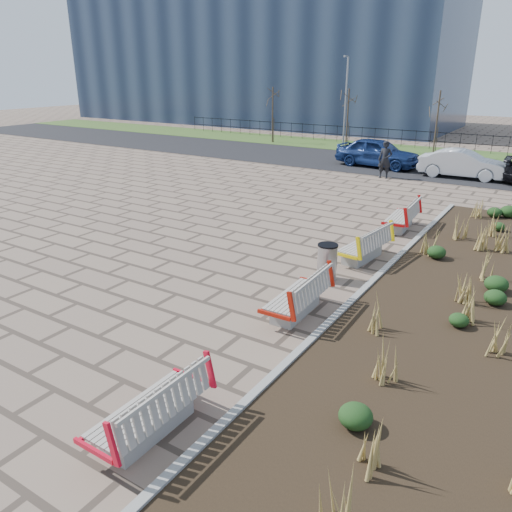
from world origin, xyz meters
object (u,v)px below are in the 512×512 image
Objects in this scene: bench_d at (401,215)px; lamp_west at (345,104)px; car_silver at (463,164)px; litter_bin at (327,263)px; bench_a at (147,406)px; pedestrian at (385,160)px; car_blue at (378,152)px; bench_b at (296,294)px; bench_c at (363,244)px.

lamp_west reaches higher than bench_d.
litter_bin is at bearing 176.89° from car_silver.
bench_a reaches higher than litter_bin.
pedestrian is 3.10m from car_blue.
car_blue is (-1.37, 2.78, -0.11)m from pedestrian.
pedestrian is 0.40× the size of car_blue.
lamp_west is (-4.23, 5.00, 2.21)m from car_blue.
car_blue is (-4.77, 23.42, 0.33)m from bench_a.
bench_b is 16.27m from pedestrian.
litter_bin is (-0.25, -1.92, -0.01)m from bench_c.
pedestrian is 0.44× the size of car_silver.
bench_c is (0.00, 8.86, 0.00)m from bench_a.
litter_bin is at bearing -67.82° from lamp_west.
bench_c is 0.35× the size of lamp_west.
bench_a and bench_b have the same top height.
bench_c is at bearing 82.72° from litter_bin.
bench_a is 22.80m from car_silver.
litter_bin is (-0.25, -5.52, -0.01)m from bench_d.
car_blue is at bearing -49.77° from lamp_west.
bench_a is at bearing 177.73° from car_silver.
car_blue is (-4.53, 16.48, 0.34)m from litter_bin.
bench_a is 0.49× the size of car_silver.
pedestrian is (-3.40, 11.78, 0.44)m from bench_c.
car_blue is at bearing 102.74° from bench_b.
bench_b and bench_d have the same top height.
bench_d is at bearing 88.41° from bench_b.
car_silver is 10.83m from lamp_west.
car_blue is 1.11× the size of car_silver.
litter_bin is at bearing 92.55° from bench_a.
car_silver is at bearing 25.86° from pedestrian.
bench_d reaches higher than litter_bin.
bench_a is at bearing -87.97° from litter_bin.
bench_d is at bearing -60.58° from lamp_west.
litter_bin is at bearing -95.82° from bench_d.
bench_b is (0.00, 4.74, 0.00)m from bench_a.
bench_c and bench_d have the same top height.
bench_d is 0.49× the size of car_silver.
bench_b is at bearing -69.19° from lamp_west.
bench_d is 8.87m from pedestrian.
bench_b is 4.12m from bench_c.
bench_d is at bearing 96.89° from bench_c.
bench_c is 1.00× the size of bench_d.
car_blue is (-4.77, 14.55, 0.33)m from bench_c.
bench_b is 0.49× the size of car_silver.
bench_a is 12.46m from bench_d.
bench_b is 19.28m from car_blue.
car_silver is (-0.04, 10.34, 0.22)m from bench_d.
lamp_west is at bearing 121.61° from bench_c.
bench_a is at bearing -162.50° from car_blue.
pedestrian is at bearing 100.48° from bench_b.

